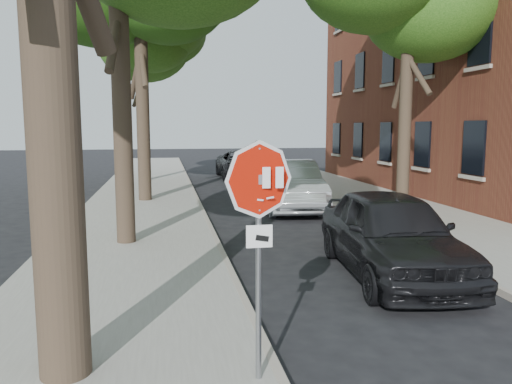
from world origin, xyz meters
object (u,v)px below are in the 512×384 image
car_b (290,185)px  car_c (261,175)px  tree_far (140,38)px  car_a (391,233)px  stop_sign (259,215)px  car_d (242,164)px

car_b → car_c: 5.30m
car_c → car_b: bearing=-82.1°
tree_far → car_c: size_ratio=1.93×
car_a → car_b: size_ratio=0.94×
stop_sign → car_d: (3.30, 22.33, -1.19)m
car_c → car_d: car_d is taller
stop_sign → car_c: 17.24m
tree_far → car_c: tree_far is taller
stop_sign → car_d: size_ratio=0.48×
car_d → tree_far: bearing=-166.9°
stop_sign → car_a: bearing=48.4°
stop_sign → tree_far: tree_far is taller
tree_far → car_d: (5.32, 1.19, -6.45)m
tree_far → car_a: bearing=-73.0°
car_a → car_c: (0.00, 13.15, -0.12)m
car_d → car_c: bearing=-89.6°
tree_far → car_b: 12.66m
car_b → car_c: (0.00, 5.30, -0.15)m
stop_sign → tree_far: bearing=95.5°
car_a → stop_sign: bearing=-126.0°
tree_far → stop_sign: bearing=-84.5°
car_a → car_d: (0.00, 18.61, -0.06)m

